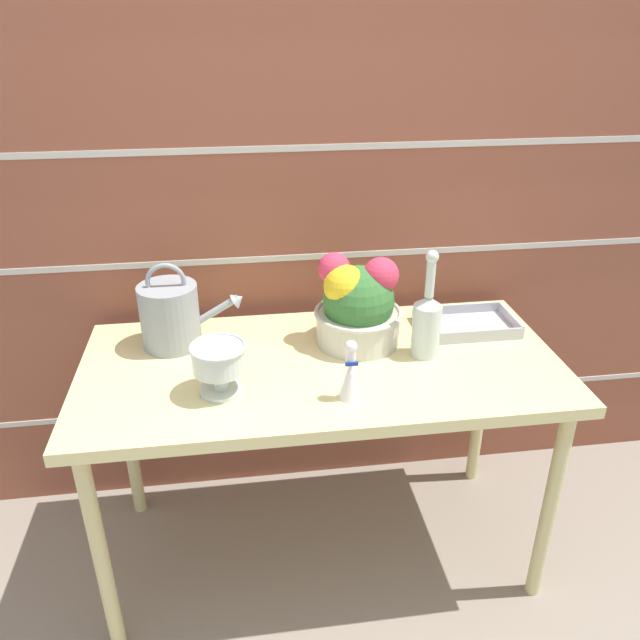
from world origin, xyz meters
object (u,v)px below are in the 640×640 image
figurine_vase (350,375)px  watering_can (171,315)px  crystal_pedestal_bowl (219,362)px  flower_planter (357,305)px  wire_tray (466,325)px  glass_decanter (426,321)px

figurine_vase → watering_can: bearing=143.0°
crystal_pedestal_bowl → watering_can: bearing=116.4°
flower_planter → wire_tray: flower_planter is taller
flower_planter → figurine_vase: size_ratio=1.65×
flower_planter → glass_decanter: glass_decanter is taller
figurine_vase → wire_tray: 0.56m
figurine_vase → glass_decanter: bearing=37.4°
flower_planter → figurine_vase: (-0.08, -0.30, -0.05)m
figurine_vase → crystal_pedestal_bowl: bearing=167.6°
wire_tray → flower_planter: bearing=-174.0°
watering_can → flower_planter: size_ratio=1.14×
flower_planter → glass_decanter: (0.19, -0.10, -0.01)m
flower_planter → wire_tray: 0.39m
glass_decanter → figurine_vase: glass_decanter is taller
crystal_pedestal_bowl → wire_tray: bearing=18.9°
crystal_pedestal_bowl → glass_decanter: 0.61m
watering_can → figurine_vase: watering_can is taller
crystal_pedestal_bowl → figurine_vase: figurine_vase is taller
figurine_vase → wire_tray: (0.45, 0.34, -0.06)m
watering_can → crystal_pedestal_bowl: (0.14, -0.29, -0.01)m
crystal_pedestal_bowl → glass_decanter: size_ratio=0.46×
glass_decanter → wire_tray: size_ratio=1.07×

